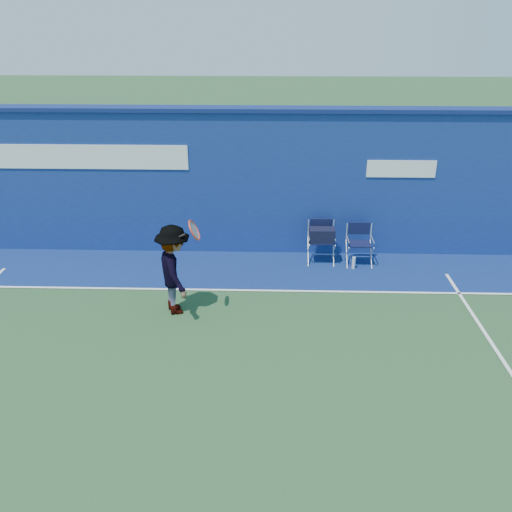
{
  "coord_description": "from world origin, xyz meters",
  "views": [
    {
      "loc": [
        0.96,
        -5.84,
        4.84
      ],
      "look_at": [
        0.71,
        2.6,
        1.0
      ],
      "focal_mm": 38.0,
      "sensor_mm": 36.0,
      "label": 1
    }
  ],
  "objects_px": {
    "directors_chair_left": "(321,245)",
    "water_bottle": "(354,263)",
    "directors_chair_right": "(359,252)",
    "tennis_player": "(174,270)"
  },
  "relations": [
    {
      "from": "directors_chair_right",
      "to": "water_bottle",
      "type": "distance_m",
      "value": 0.31
    },
    {
      "from": "directors_chair_right",
      "to": "directors_chair_left",
      "type": "bearing_deg",
      "value": 174.83
    },
    {
      "from": "directors_chair_left",
      "to": "tennis_player",
      "type": "xyz_separation_m",
      "value": [
        -2.69,
        -2.13,
        0.43
      ]
    },
    {
      "from": "directors_chair_left",
      "to": "water_bottle",
      "type": "relative_size",
      "value": 3.53
    },
    {
      "from": "directors_chair_right",
      "to": "tennis_player",
      "type": "height_order",
      "value": "tennis_player"
    },
    {
      "from": "directors_chair_left",
      "to": "directors_chair_right",
      "type": "relative_size",
      "value": 1.06
    },
    {
      "from": "directors_chair_right",
      "to": "water_bottle",
      "type": "relative_size",
      "value": 3.35
    },
    {
      "from": "directors_chair_right",
      "to": "tennis_player",
      "type": "distance_m",
      "value": 4.07
    },
    {
      "from": "water_bottle",
      "to": "tennis_player",
      "type": "distance_m",
      "value": 3.87
    },
    {
      "from": "directors_chair_right",
      "to": "water_bottle",
      "type": "height_order",
      "value": "directors_chair_right"
    }
  ]
}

